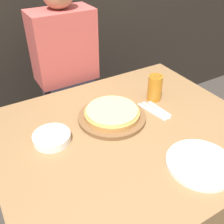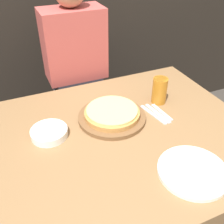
{
  "view_description": "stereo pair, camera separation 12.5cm",
  "coord_description": "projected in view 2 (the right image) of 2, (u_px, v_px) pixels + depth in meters",
  "views": [
    {
      "loc": [
        -0.54,
        -0.76,
        1.5
      ],
      "look_at": [
        -0.02,
        0.12,
        0.78
      ],
      "focal_mm": 42.0,
      "sensor_mm": 36.0,
      "label": 1
    },
    {
      "loc": [
        -0.42,
        -0.82,
        1.5
      ],
      "look_at": [
        -0.02,
        0.12,
        0.78
      ],
      "focal_mm": 42.0,
      "sensor_mm": 36.0,
      "label": 2
    }
  ],
  "objects": [
    {
      "name": "dining_table",
      "position": [
        124.0,
        185.0,
        1.4
      ],
      "size": [
        1.18,
        1.0,
        0.74
      ],
      "color": "olive",
      "rests_on": "ground_plane"
    },
    {
      "name": "pizza_on_board",
      "position": [
        112.0,
        115.0,
        1.26
      ],
      "size": [
        0.33,
        0.33,
        0.06
      ],
      "color": "brown",
      "rests_on": "dining_table"
    },
    {
      "name": "beer_glass",
      "position": [
        160.0,
        90.0,
        1.35
      ],
      "size": [
        0.08,
        0.08,
        0.14
      ],
      "color": "#B7701E",
      "rests_on": "dining_table"
    },
    {
      "name": "ground_plane",
      "position": [
        122.0,
        224.0,
        1.62
      ],
      "size": [
        12.0,
        12.0,
        0.0
      ],
      "primitive_type": "plane",
      "color": "#38332D"
    },
    {
      "name": "fork",
      "position": [
        153.0,
        115.0,
        1.3
      ],
      "size": [
        0.05,
        0.19,
        0.0
      ],
      "color": "silver",
      "rests_on": "dining_table"
    },
    {
      "name": "side_bowl",
      "position": [
        49.0,
        133.0,
        1.16
      ],
      "size": [
        0.16,
        0.16,
        0.04
      ],
      "color": "white",
      "rests_on": "dining_table"
    },
    {
      "name": "spoon",
      "position": [
        162.0,
        112.0,
        1.31
      ],
      "size": [
        0.03,
        0.16,
        0.0
      ],
      "color": "silver",
      "rests_on": "dining_table"
    },
    {
      "name": "diner_person",
      "position": [
        78.0,
        87.0,
        1.73
      ],
      "size": [
        0.36,
        0.2,
        1.31
      ],
      "color": "#33333D",
      "rests_on": "ground_plane"
    },
    {
      "name": "dinner_plate",
      "position": [
        193.0,
        171.0,
        0.99
      ],
      "size": [
        0.27,
        0.27,
        0.02
      ],
      "color": "white",
      "rests_on": "dining_table"
    },
    {
      "name": "dinner_knife",
      "position": [
        158.0,
        113.0,
        1.31
      ],
      "size": [
        0.04,
        0.19,
        0.0
      ],
      "color": "silver",
      "rests_on": "dining_table"
    }
  ]
}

